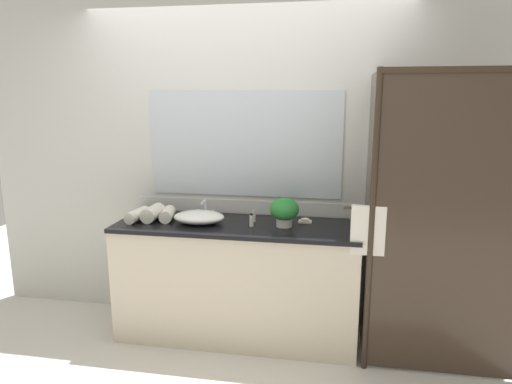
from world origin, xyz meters
TOP-DOWN VIEW (x-y plane):
  - ground_plane at (0.00, 0.00)m, footprint 8.00×8.00m
  - wall_back_with_mirror at (0.00, 0.34)m, footprint 4.40×0.06m
  - vanity_cabinet at (0.00, 0.01)m, footprint 1.80×0.58m
  - shower_enclosure at (1.28, -0.19)m, footprint 1.20×0.59m
  - sink_basin at (-0.28, -0.01)m, footprint 0.38×0.28m
  - faucet at (-0.28, 0.16)m, footprint 0.17×0.12m
  - potted_plant at (0.36, 0.01)m, footprint 0.21×0.21m
  - soap_dish at (0.50, 0.14)m, footprint 0.10×0.07m
  - amenity_bottle_body_wash at (0.12, -0.03)m, footprint 0.03×0.03m
  - amenity_bottle_conditioner at (0.12, 0.09)m, footprint 0.03×0.03m
  - rolled_towel_near_edge at (-0.76, -0.03)m, footprint 0.12×0.24m
  - rolled_towel_middle at (-0.65, -0.00)m, footprint 0.12×0.23m
  - rolled_towel_far_edge at (-0.54, 0.02)m, footprint 0.13×0.22m

SIDE VIEW (x-z plane):
  - ground_plane at x=0.00m, z-range 0.00..0.00m
  - vanity_cabinet at x=0.00m, z-range 0.00..0.90m
  - soap_dish at x=0.50m, z-range 0.90..0.93m
  - amenity_bottle_conditioner at x=0.12m, z-range 0.90..0.99m
  - sink_basin at x=-0.28m, z-range 0.90..0.99m
  - faucet at x=-0.28m, z-range 0.87..1.02m
  - rolled_towel_near_edge at x=-0.76m, z-range 0.90..0.99m
  - amenity_bottle_body_wash at x=0.12m, z-range 0.90..0.99m
  - rolled_towel_far_edge at x=-0.54m, z-range 0.90..1.00m
  - rolled_towel_middle at x=-0.65m, z-range 0.90..1.01m
  - potted_plant at x=0.36m, z-range 0.91..1.13m
  - shower_enclosure at x=1.28m, z-range 0.03..2.03m
  - wall_back_with_mirror at x=0.00m, z-range 0.00..2.60m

